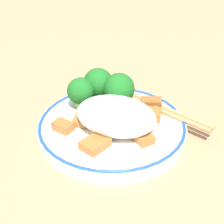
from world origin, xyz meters
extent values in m
plane|color=#9E7A56|center=(0.00, 0.00, 0.00)|extent=(3.00, 3.00, 0.00)
cylinder|color=white|center=(0.00, 0.00, 0.01)|extent=(0.21, 0.21, 0.02)
torus|color=#1E479E|center=(0.00, 0.00, 0.02)|extent=(0.21, 0.21, 0.00)
ellipsoid|color=white|center=(-0.01, 0.01, 0.04)|extent=(0.11, 0.08, 0.05)
cylinder|color=#7FB756|center=(0.01, -0.05, 0.02)|extent=(0.01, 0.01, 0.01)
sphere|color=#19601E|center=(0.01, -0.05, 0.05)|extent=(0.05, 0.05, 0.05)
cylinder|color=#7FB756|center=(0.04, -0.05, 0.02)|extent=(0.01, 0.01, 0.01)
sphere|color=#19601E|center=(0.04, -0.05, 0.05)|extent=(0.05, 0.05, 0.05)
cylinder|color=#7FB756|center=(0.06, -0.02, 0.02)|extent=(0.02, 0.02, 0.01)
sphere|color=#19601E|center=(0.06, -0.02, 0.05)|extent=(0.04, 0.04, 0.04)
cube|color=#9E6633|center=(0.04, 0.01, 0.02)|extent=(0.03, 0.03, 0.01)
cube|color=#995B28|center=(0.06, 0.04, 0.02)|extent=(0.03, 0.03, 0.01)
cube|color=#995B28|center=(-0.05, 0.02, 0.02)|extent=(0.04, 0.04, 0.01)
cube|color=#995B28|center=(0.00, 0.06, 0.02)|extent=(0.04, 0.04, 0.01)
cube|color=brown|center=(-0.04, -0.07, 0.02)|extent=(0.04, 0.03, 0.01)
cube|color=#995B28|center=(-0.05, -0.03, 0.02)|extent=(0.03, 0.03, 0.01)
cylinder|color=#AD8451|center=(-0.03, -0.08, 0.02)|extent=(0.22, 0.08, 0.01)
cylinder|color=#AD8451|center=(-0.02, -0.07, 0.02)|extent=(0.22, 0.08, 0.01)
camera|label=1|loc=(-0.16, 0.41, 0.32)|focal=60.00mm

